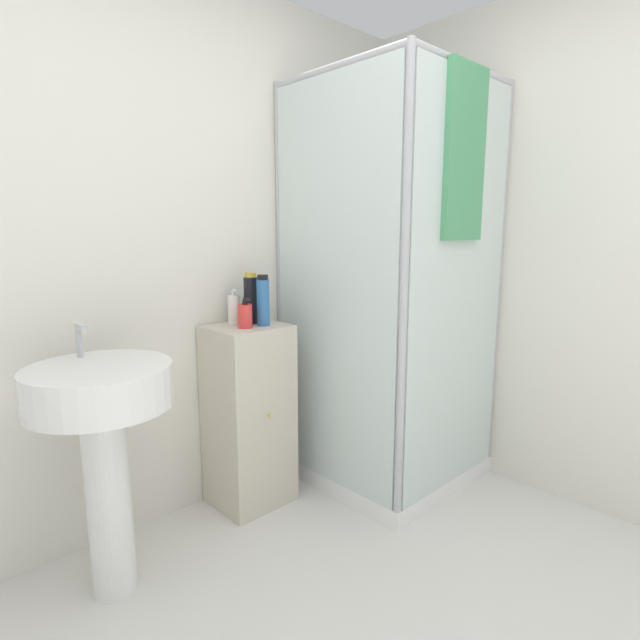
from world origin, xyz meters
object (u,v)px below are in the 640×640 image
Objects in this scene: shampoo_bottle_blue at (263,301)px; lotion_bottle_white at (234,309)px; soap_dispenser at (245,316)px; sink at (103,425)px; shampoo_bottle_tall_black at (251,299)px.

shampoo_bottle_blue is 1.42× the size of lotion_bottle_white.
soap_dispenser is at bearing -100.12° from lotion_bottle_white.
sink is 5.95× the size of lotion_bottle_white.
shampoo_bottle_blue is at bearing 8.32° from sink.
sink is 0.79m from soap_dispenser.
shampoo_bottle_blue is at bearing -6.80° from soap_dispenser.
sink is 0.85m from lotion_bottle_white.
shampoo_bottle_tall_black reaches higher than shampoo_bottle_blue.
shampoo_bottle_blue is (0.01, -0.08, -0.00)m from shampoo_bottle_tall_black.
sink is 7.12× the size of soap_dispenser.
shampoo_bottle_tall_black reaches higher than soap_dispenser.
shampoo_bottle_tall_black is at bearing 39.92° from soap_dispenser.
sink is 0.90m from shampoo_bottle_blue.
lotion_bottle_white is at bearing 119.61° from shampoo_bottle_blue.
soap_dispenser is at bearing -140.08° from shampoo_bottle_tall_black.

